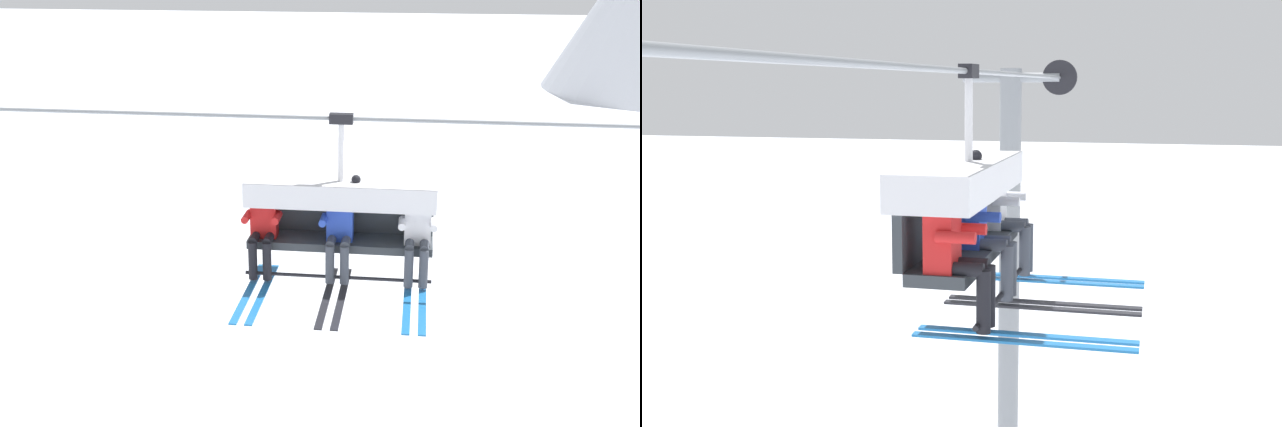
# 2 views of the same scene
# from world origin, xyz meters

# --- Properties ---
(lift_tower_far) EXTENTS (0.36, 1.88, 7.94)m
(lift_tower_far) POSITION_xyz_m (7.44, -0.02, 4.13)
(lift_tower_far) COLOR gray
(lift_tower_far) RESTS_ON ground_plane
(lift_cable) EXTENTS (17.10, 0.05, 0.05)m
(lift_cable) POSITION_xyz_m (-0.11, -0.80, 7.66)
(lift_cable) COLOR gray
(chairlift_chair) EXTENTS (2.32, 0.74, 1.98)m
(chairlift_chair) POSITION_xyz_m (1.03, -0.73, 6.59)
(chairlift_chair) COLOR #33383D
(skier_red) EXTENTS (0.46, 1.70, 1.23)m
(skier_red) POSITION_xyz_m (0.08, -0.95, 6.30)
(skier_red) COLOR red
(skier_blue) EXTENTS (0.48, 1.70, 1.34)m
(skier_blue) POSITION_xyz_m (1.03, -0.94, 6.32)
(skier_blue) COLOR #2847B7
(skier_white) EXTENTS (0.46, 1.70, 1.23)m
(skier_white) POSITION_xyz_m (1.98, -0.95, 6.30)
(skier_white) COLOR silver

